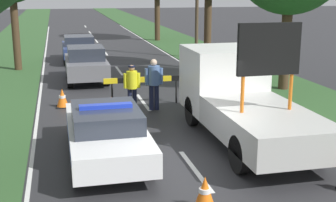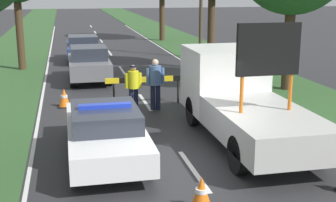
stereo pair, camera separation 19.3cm
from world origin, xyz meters
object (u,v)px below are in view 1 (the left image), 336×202
at_px(police_officer, 132,84).
at_px(traffic_cone_near_police, 205,193).
at_px(work_truck, 239,96).
at_px(traffic_cone_behind_barrier, 62,98).
at_px(queued_car_suv_grey, 86,64).
at_px(utility_pole, 197,3).
at_px(traffic_cone_near_truck, 112,104).
at_px(police_car, 106,131).
at_px(pedestrian_civilian, 154,80).
at_px(queued_car_hatch_blue, 79,48).
at_px(road_barrier, 145,82).
at_px(traffic_cone_centre_front, 204,88).

bearing_deg(police_officer, traffic_cone_near_police, 83.64).
bearing_deg(work_truck, police_officer, -50.62).
bearing_deg(traffic_cone_behind_barrier, queued_car_suv_grey, 75.81).
distance_m(police_officer, utility_pole, 12.76).
distance_m(work_truck, police_officer, 4.25).
relative_size(police_officer, traffic_cone_near_truck, 3.05).
relative_size(police_car, police_officer, 3.00).
distance_m(work_truck, queued_car_suv_grey, 9.76).
height_order(pedestrian_civilian, utility_pole, utility_pole).
relative_size(traffic_cone_near_police, traffic_cone_near_truck, 1.27).
distance_m(police_officer, queued_car_suv_grey, 5.73).
distance_m(police_officer, traffic_cone_near_police, 7.58).
bearing_deg(work_truck, queued_car_hatch_blue, -73.10).
bearing_deg(work_truck, queued_car_suv_grey, -64.65).
bearing_deg(road_barrier, police_car, -107.89).
relative_size(traffic_cone_near_truck, queued_car_hatch_blue, 0.13).
bearing_deg(queued_car_hatch_blue, road_barrier, 99.43).
height_order(work_truck, utility_pole, utility_pole).
bearing_deg(pedestrian_civilian, police_car, -114.63).
xyz_separation_m(road_barrier, police_officer, (-0.58, -0.77, 0.10)).
relative_size(pedestrian_civilian, utility_pole, 0.28).
bearing_deg(traffic_cone_near_police, police_officer, 91.58).
distance_m(traffic_cone_behind_barrier, queued_car_suv_grey, 4.68).
height_order(police_officer, queued_car_suv_grey, police_officer).
xyz_separation_m(police_officer, pedestrian_civilian, (0.77, -0.00, 0.09)).
bearing_deg(utility_pole, traffic_cone_centre_front, -104.95).
distance_m(work_truck, traffic_cone_behind_barrier, 6.68).
height_order(road_barrier, pedestrian_civilian, pedestrian_civilian).
bearing_deg(traffic_cone_near_truck, traffic_cone_behind_barrier, 148.47).
height_order(police_officer, queued_car_hatch_blue, police_officer).
relative_size(police_officer, queued_car_suv_grey, 0.40).
xyz_separation_m(road_barrier, utility_pole, (5.08, 10.43, 2.40)).
relative_size(police_car, traffic_cone_behind_barrier, 7.19).
distance_m(police_car, traffic_cone_behind_barrier, 5.56).
bearing_deg(traffic_cone_centre_front, traffic_cone_near_police, -107.51).
bearing_deg(traffic_cone_near_truck, queued_car_hatch_blue, 92.54).
height_order(traffic_cone_near_truck, queued_car_suv_grey, queued_car_suv_grey).
distance_m(police_officer, traffic_cone_near_truck, 0.99).
distance_m(work_truck, road_barrier, 4.62).
relative_size(work_truck, traffic_cone_near_police, 9.32).
bearing_deg(traffic_cone_behind_barrier, work_truck, -42.80).
distance_m(police_car, traffic_cone_near_police, 3.57).
height_order(work_truck, traffic_cone_behind_barrier, work_truck).
height_order(police_officer, pedestrian_civilian, pedestrian_civilian).
height_order(traffic_cone_near_police, traffic_cone_near_truck, traffic_cone_near_police).
relative_size(work_truck, traffic_cone_behind_barrier, 9.34).
xyz_separation_m(police_car, police_officer, (1.35, 4.37, 0.25)).
relative_size(traffic_cone_near_truck, queued_car_suv_grey, 0.13).
relative_size(queued_car_hatch_blue, utility_pole, 0.66).
height_order(pedestrian_civilian, queued_car_suv_grey, pedestrian_civilian).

